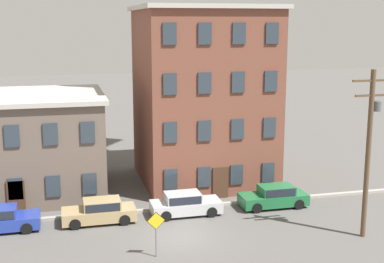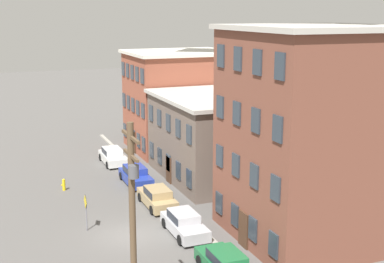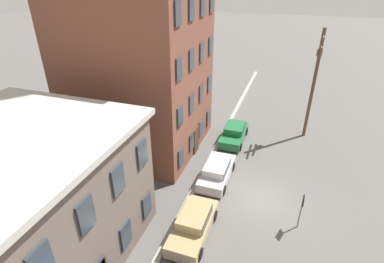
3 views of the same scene
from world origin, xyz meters
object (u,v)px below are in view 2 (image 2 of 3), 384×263
at_px(car_white, 113,156).
at_px(car_blue, 136,175).
at_px(caution_sign, 86,207).
at_px(utility_pole, 133,218).
at_px(car_green, 226,263).
at_px(car_tan, 157,197).
at_px(car_silver, 184,223).
at_px(fire_hydrant, 64,184).

relative_size(car_white, car_blue, 1.00).
xyz_separation_m(caution_sign, utility_pole, (11.87, -0.15, 3.67)).
bearing_deg(car_green, car_tan, -179.61).
height_order(car_white, utility_pole, utility_pole).
relative_size(car_silver, utility_pole, 0.47).
height_order(car_blue, fire_hydrant, car_blue).
height_order(car_silver, utility_pole, utility_pole).
bearing_deg(fire_hydrant, car_white, 138.39).
relative_size(caution_sign, fire_hydrant, 2.55).
bearing_deg(car_silver, car_white, -178.88).
height_order(car_silver, fire_hydrant, car_silver).
distance_m(car_blue, car_green, 17.07).
bearing_deg(fire_hydrant, caution_sign, 0.79).
xyz_separation_m(car_tan, fire_hydrant, (-6.18, -5.74, -0.27)).
bearing_deg(car_silver, car_blue, -179.83).
xyz_separation_m(car_green, caution_sign, (-8.88, -5.70, 0.88)).
height_order(car_blue, caution_sign, caution_sign).
relative_size(car_tan, fire_hydrant, 4.58).
height_order(car_white, car_blue, same).
bearing_deg(fire_hydrant, car_blue, 85.75).
relative_size(car_white, utility_pole, 0.47).
bearing_deg(fire_hydrant, car_green, 18.41).
relative_size(car_green, caution_sign, 1.80).
xyz_separation_m(car_blue, caution_sign, (8.19, -5.64, 0.88)).
bearing_deg(car_green, utility_pole, -62.90).
bearing_deg(utility_pole, caution_sign, 179.28).
bearing_deg(car_tan, caution_sign, -66.63).
xyz_separation_m(car_blue, car_green, (17.07, 0.06, 0.00)).
xyz_separation_m(car_blue, utility_pole, (20.06, -5.79, 4.55)).
bearing_deg(car_green, car_silver, -179.75).
bearing_deg(car_tan, utility_pole, -21.98).
bearing_deg(car_green, caution_sign, -147.29).
distance_m(car_white, utility_pole, 27.56).
xyz_separation_m(car_white, car_green, (23.63, 0.37, 0.00)).
relative_size(car_white, car_green, 1.00).
height_order(car_blue, car_silver, same).
distance_m(car_tan, utility_pole, 16.08).
distance_m(car_white, caution_sign, 15.71).
distance_m(car_tan, fire_hydrant, 8.45).
distance_m(car_silver, fire_hydrant, 12.84).
distance_m(caution_sign, fire_hydrant, 8.69).
relative_size(car_silver, caution_sign, 1.80).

